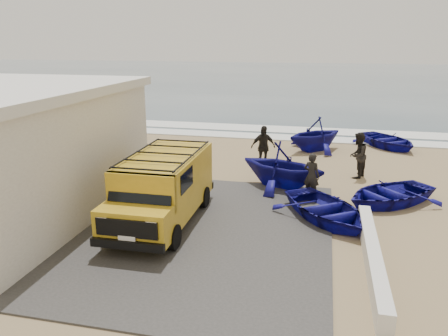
{
  "coord_description": "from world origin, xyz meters",
  "views": [
    {
      "loc": [
        3.53,
        -13.88,
        5.73
      ],
      "look_at": [
        0.09,
        1.02,
        1.2
      ],
      "focal_mm": 35.0,
      "sensor_mm": 36.0,
      "label": 1
    }
  ],
  "objects_px": {
    "boat_near_left": "(326,209)",
    "fisherman_back": "(263,147)",
    "parapet": "(372,256)",
    "fisherman_middle": "(358,155)",
    "fisherman_front": "(312,176)",
    "van": "(163,186)",
    "boat_mid_left": "(282,165)",
    "boat_far_left": "(315,134)",
    "boat_far_right": "(388,140)",
    "boat_near_right": "(389,193)"
  },
  "relations": [
    {
      "from": "boat_near_left",
      "to": "fisherman_back",
      "type": "relative_size",
      "value": 1.9
    },
    {
      "from": "fisherman_back",
      "to": "parapet",
      "type": "bearing_deg",
      "value": -91.6
    },
    {
      "from": "fisherman_middle",
      "to": "fisherman_back",
      "type": "height_order",
      "value": "fisherman_back"
    },
    {
      "from": "fisherman_front",
      "to": "van",
      "type": "bearing_deg",
      "value": 61.89
    },
    {
      "from": "van",
      "to": "boat_mid_left",
      "type": "height_order",
      "value": "van"
    },
    {
      "from": "fisherman_middle",
      "to": "fisherman_back",
      "type": "bearing_deg",
      "value": -74.84
    },
    {
      "from": "boat_far_left",
      "to": "boat_far_right",
      "type": "height_order",
      "value": "boat_far_left"
    },
    {
      "from": "boat_mid_left",
      "to": "fisherman_front",
      "type": "distance_m",
      "value": 1.53
    },
    {
      "from": "boat_mid_left",
      "to": "boat_near_left",
      "type": "bearing_deg",
      "value": -128.31
    },
    {
      "from": "fisherman_back",
      "to": "fisherman_middle",
      "type": "bearing_deg",
      "value": -35.24
    },
    {
      "from": "boat_far_left",
      "to": "fisherman_middle",
      "type": "relative_size",
      "value": 1.74
    },
    {
      "from": "boat_far_left",
      "to": "van",
      "type": "bearing_deg",
      "value": -67.29
    },
    {
      "from": "parapet",
      "to": "fisherman_back",
      "type": "distance_m",
      "value": 9.4
    },
    {
      "from": "fisherman_front",
      "to": "boat_near_right",
      "type": "bearing_deg",
      "value": -153.75
    },
    {
      "from": "boat_near_right",
      "to": "fisherman_middle",
      "type": "bearing_deg",
      "value": 157.12
    },
    {
      "from": "boat_far_left",
      "to": "fisherman_front",
      "type": "height_order",
      "value": "boat_far_left"
    },
    {
      "from": "van",
      "to": "fisherman_back",
      "type": "relative_size",
      "value": 2.68
    },
    {
      "from": "boat_mid_left",
      "to": "fisherman_middle",
      "type": "height_order",
      "value": "fisherman_middle"
    },
    {
      "from": "boat_near_left",
      "to": "fisherman_front",
      "type": "height_order",
      "value": "fisherman_front"
    },
    {
      "from": "van",
      "to": "fisherman_middle",
      "type": "xyz_separation_m",
      "value": [
        6.38,
        6.33,
        -0.23
      ]
    },
    {
      "from": "parapet",
      "to": "van",
      "type": "relative_size",
      "value": 1.13
    },
    {
      "from": "van",
      "to": "boat_mid_left",
      "type": "relative_size",
      "value": 1.5
    },
    {
      "from": "van",
      "to": "fisherman_back",
      "type": "xyz_separation_m",
      "value": [
        2.25,
        6.89,
        -0.23
      ]
    },
    {
      "from": "boat_near_left",
      "to": "boat_near_right",
      "type": "bearing_deg",
      "value": 8.9
    },
    {
      "from": "fisherman_middle",
      "to": "boat_far_right",
      "type": "bearing_deg",
      "value": -175.25
    },
    {
      "from": "van",
      "to": "fisherman_back",
      "type": "height_order",
      "value": "van"
    },
    {
      "from": "boat_mid_left",
      "to": "fisherman_front",
      "type": "xyz_separation_m",
      "value": [
        1.18,
        -0.98,
        -0.06
      ]
    },
    {
      "from": "fisherman_front",
      "to": "fisherman_back",
      "type": "height_order",
      "value": "fisherman_back"
    },
    {
      "from": "parapet",
      "to": "boat_near_left",
      "type": "bearing_deg",
      "value": 113.19
    },
    {
      "from": "van",
      "to": "boat_far_left",
      "type": "bearing_deg",
      "value": 66.93
    },
    {
      "from": "boat_mid_left",
      "to": "fisherman_back",
      "type": "bearing_deg",
      "value": 45.71
    },
    {
      "from": "parapet",
      "to": "boat_far_left",
      "type": "bearing_deg",
      "value": 98.57
    },
    {
      "from": "boat_near_right",
      "to": "van",
      "type": "bearing_deg",
      "value": -106.08
    },
    {
      "from": "fisherman_middle",
      "to": "boat_mid_left",
      "type": "bearing_deg",
      "value": -33.13
    },
    {
      "from": "van",
      "to": "fisherman_front",
      "type": "bearing_deg",
      "value": 35.61
    },
    {
      "from": "parapet",
      "to": "boat_near_left",
      "type": "xyz_separation_m",
      "value": [
        -1.21,
        2.83,
        0.11
      ]
    },
    {
      "from": "fisherman_back",
      "to": "boat_near_left",
      "type": "bearing_deg",
      "value": -90.28
    },
    {
      "from": "van",
      "to": "fisherman_front",
      "type": "xyz_separation_m",
      "value": [
        4.57,
        3.34,
        -0.35
      ]
    },
    {
      "from": "boat_near_left",
      "to": "fisherman_middle",
      "type": "distance_m",
      "value": 5.23
    },
    {
      "from": "fisherman_front",
      "to": "fisherman_middle",
      "type": "height_order",
      "value": "fisherman_middle"
    },
    {
      "from": "parapet",
      "to": "boat_near_left",
      "type": "relative_size",
      "value": 1.6
    },
    {
      "from": "parapet",
      "to": "boat_far_left",
      "type": "relative_size",
      "value": 1.75
    },
    {
      "from": "boat_far_left",
      "to": "parapet",
      "type": "bearing_deg",
      "value": -36.17
    },
    {
      "from": "boat_near_right",
      "to": "boat_far_right",
      "type": "relative_size",
      "value": 0.96
    },
    {
      "from": "boat_near_left",
      "to": "boat_far_left",
      "type": "height_order",
      "value": "boat_far_left"
    },
    {
      "from": "boat_near_left",
      "to": "fisherman_back",
      "type": "distance_m",
      "value": 6.33
    },
    {
      "from": "boat_far_left",
      "to": "fisherman_front",
      "type": "xyz_separation_m",
      "value": [
        0.09,
        -7.45,
        -0.04
      ]
    },
    {
      "from": "boat_mid_left",
      "to": "boat_far_left",
      "type": "relative_size",
      "value": 1.03
    },
    {
      "from": "van",
      "to": "boat_far_left",
      "type": "xyz_separation_m",
      "value": [
        4.48,
        10.79,
        -0.31
      ]
    },
    {
      "from": "van",
      "to": "fisherman_middle",
      "type": "height_order",
      "value": "van"
    }
  ]
}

